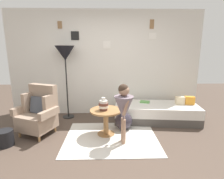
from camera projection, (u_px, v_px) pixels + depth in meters
ground_plane at (104, 153)px, 2.90m from camera, size 12.00×12.00×0.00m
gallery_wall at (105, 64)px, 4.52m from camera, size 4.80×0.12×2.60m
rug at (111, 138)px, 3.40m from camera, size 1.73×1.39×0.01m
armchair at (39, 112)px, 3.53m from camera, size 0.89×0.79×0.97m
daybed at (156, 112)px, 4.20m from camera, size 1.97×0.99×0.40m
pillow_head at (189, 100)px, 4.15m from camera, size 0.23×0.15×0.19m
pillow_mid at (180, 100)px, 4.16m from camera, size 0.21×0.15×0.18m
side_table at (106, 116)px, 3.47m from camera, size 0.62×0.62×0.51m
vase_striped at (104, 105)px, 3.40m from camera, size 0.18×0.18×0.25m
floor_lamp at (65, 55)px, 4.14m from camera, size 0.45×0.45×1.74m
person_child at (124, 106)px, 3.09m from camera, size 0.34×0.34×1.08m
book_on_daybed at (145, 102)px, 4.31m from camera, size 0.26×0.22×0.03m
demijohn_near at (124, 120)px, 3.76m from camera, size 0.37×0.37×0.45m
magazine_basket at (5, 138)px, 3.10m from camera, size 0.28×0.28×0.28m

